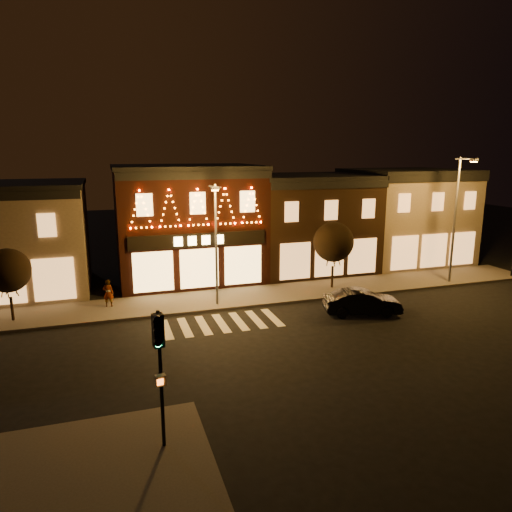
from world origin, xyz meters
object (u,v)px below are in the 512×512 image
traffic_signal_near (159,354)px  dark_sedan (362,302)px  pedestrian (108,293)px  streetlamp_mid (216,236)px

traffic_signal_near → dark_sedan: bearing=26.8°
dark_sedan → pedestrian: size_ratio=2.65×
dark_sedan → streetlamp_mid: bearing=78.5°
pedestrian → traffic_signal_near: bearing=104.8°
streetlamp_mid → dark_sedan: streetlamp_mid is taller
traffic_signal_near → pedestrian: 15.14m
streetlamp_mid → traffic_signal_near: bearing=-123.5°
traffic_signal_near → dark_sedan: 15.87m
traffic_signal_near → streetlamp_mid: bearing=59.8°
streetlamp_mid → pedestrian: (-6.24, 1.74, -3.42)m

